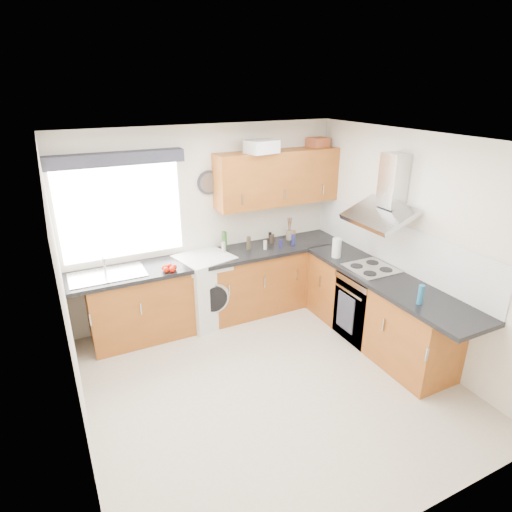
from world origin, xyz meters
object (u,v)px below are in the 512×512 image
oven (367,305)px  upper_cabinets (278,178)px  washing_machine (206,289)px  extractor_hood (386,197)px

oven → upper_cabinets: 1.99m
oven → upper_cabinets: bearing=112.5°
oven → washing_machine: size_ratio=0.92×
oven → extractor_hood: (0.10, -0.00, 1.34)m
upper_cabinets → washing_machine: size_ratio=1.85×
extractor_hood → oven: bearing=180.0°
extractor_hood → washing_machine: extractor_hood is taller
extractor_hood → upper_cabinets: upper_cabinets is taller
oven → extractor_hood: size_ratio=1.09×
oven → washing_machine: bearing=143.5°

